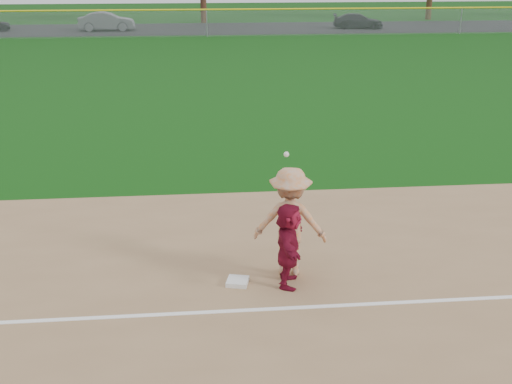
{
  "coord_description": "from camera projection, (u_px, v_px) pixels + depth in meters",
  "views": [
    {
      "loc": [
        -1.15,
        -10.23,
        5.59
      ],
      "look_at": [
        0.0,
        1.5,
        1.3
      ],
      "focal_mm": 45.0,
      "sensor_mm": 36.0,
      "label": 1
    }
  ],
  "objects": [
    {
      "name": "car_right",
      "position": [
        358.0,
        21.0,
        54.49
      ],
      "size": [
        4.48,
        2.5,
        1.23
      ],
      "primitive_type": "imported",
      "rotation": [
        0.0,
        0.0,
        1.38
      ],
      "color": "black",
      "rests_on": "parking_asphalt"
    },
    {
      "name": "first_base_play",
      "position": [
        290.0,
        222.0,
        11.72
      ],
      "size": [
        1.48,
        1.04,
        2.45
      ],
      "color": "#A9A9AB",
      "rests_on": "infield_dirt"
    },
    {
      "name": "outfield_fence",
      "position": [
        206.0,
        10.0,
        48.32
      ],
      "size": [
        110.0,
        0.12,
        110.0
      ],
      "color": "#999EA0",
      "rests_on": "ground"
    },
    {
      "name": "car_mid",
      "position": [
        107.0,
        21.0,
        52.67
      ],
      "size": [
        4.6,
        1.74,
        1.5
      ],
      "primitive_type": "imported",
      "rotation": [
        0.0,
        0.0,
        1.6
      ],
      "color": "#515358",
      "rests_on": "parking_asphalt"
    },
    {
      "name": "foul_line",
      "position": [
        269.0,
        309.0,
        10.83
      ],
      "size": [
        60.0,
        0.1,
        0.01
      ],
      "primitive_type": "cube",
      "color": "white",
      "rests_on": "infield_dirt"
    },
    {
      "name": "base_runner",
      "position": [
        289.0,
        245.0,
        11.41
      ],
      "size": [
        0.72,
        1.51,
        1.57
      ],
      "primitive_type": "imported",
      "rotation": [
        0.0,
        0.0,
        1.39
      ],
      "color": "maroon",
      "rests_on": "infield_dirt"
    },
    {
      "name": "ground",
      "position": [
        264.0,
        288.0,
        11.59
      ],
      "size": [
        160.0,
        160.0,
        0.0
      ],
      "primitive_type": "plane",
      "color": "#0E410C",
      "rests_on": "ground"
    },
    {
      "name": "first_base",
      "position": [
        238.0,
        282.0,
        11.68
      ],
      "size": [
        0.46,
        0.46,
        0.08
      ],
      "primitive_type": "cube",
      "rotation": [
        0.0,
        0.0,
        -0.24
      ],
      "color": "white",
      "rests_on": "infield_dirt"
    },
    {
      "name": "parking_asphalt",
      "position": [
        205.0,
        29.0,
        54.6
      ],
      "size": [
        120.0,
        10.0,
        0.01
      ],
      "primitive_type": "cube",
      "color": "black",
      "rests_on": "ground"
    }
  ]
}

